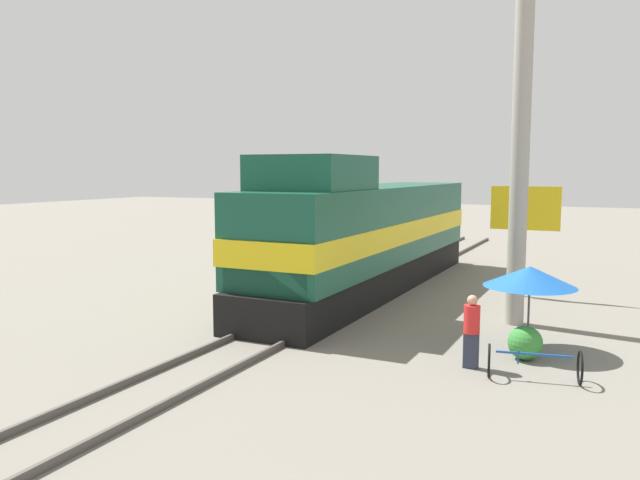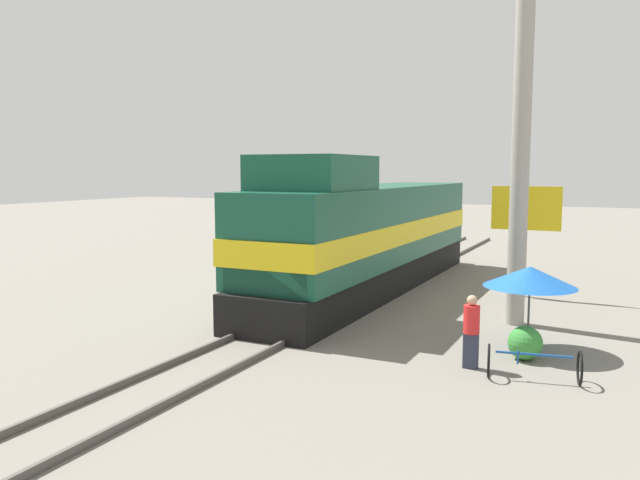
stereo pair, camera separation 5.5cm
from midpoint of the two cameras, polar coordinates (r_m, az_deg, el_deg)
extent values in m
plane|color=slate|center=(18.50, 0.33, -6.62)|extent=(120.00, 120.00, 0.00)
cube|color=#4C4742|center=(18.80, -1.66, -6.18)|extent=(0.08, 43.07, 0.15)
cube|color=#4C4742|center=(18.20, 2.38, -6.61)|extent=(0.08, 43.07, 0.15)
cube|color=black|center=(21.99, 4.84, -3.12)|extent=(2.59, 15.26, 1.08)
cube|color=#144C38|center=(21.77, 4.88, 1.58)|extent=(2.82, 14.65, 2.54)
cube|color=yellow|center=(21.79, 4.88, 0.91)|extent=(2.86, 14.80, 0.70)
cube|color=yellow|center=(16.19, -3.15, -2.11)|extent=(2.40, 2.14, 1.40)
cube|color=#144C38|center=(17.50, -0.50, 6.16)|extent=(2.65, 3.36, 0.96)
cylinder|color=#9E998E|center=(17.57, 18.10, 11.85)|extent=(0.49, 0.49, 11.87)
cylinder|color=#4C4C4C|center=(15.32, 18.64, -6.17)|extent=(0.05, 0.05, 1.85)
cone|color=#1959B2|center=(15.17, 18.75, -3.19)|extent=(2.11, 2.11, 0.47)
cube|color=#595959|center=(21.65, 18.23, -2.05)|extent=(0.12, 0.12, 2.22)
cube|color=yellow|center=(21.47, 18.40, 2.78)|extent=(2.21, 0.08, 1.43)
sphere|color=#388C38|center=(14.66, 18.35, -8.93)|extent=(0.76, 0.76, 0.76)
cube|color=#2D3347|center=(13.76, 13.73, -9.79)|extent=(0.30, 0.20, 0.75)
cylinder|color=red|center=(13.59, 13.80, -7.06)|extent=(0.34, 0.34, 0.60)
sphere|color=tan|center=(13.51, 13.85, -5.38)|extent=(0.22, 0.22, 0.22)
torus|color=black|center=(13.28, 15.29, -10.59)|extent=(0.17, 0.68, 0.69)
torus|color=black|center=(13.39, 22.77, -10.73)|extent=(0.17, 0.68, 0.69)
cube|color=#194C99|center=(13.25, 19.07, -9.87)|extent=(1.44, 0.29, 0.04)
cylinder|color=#194C99|center=(13.26, 17.75, -10.17)|extent=(0.04, 0.04, 0.29)
camera|label=1|loc=(0.03, -89.90, 0.01)|focal=35.00mm
camera|label=2|loc=(0.03, 90.10, -0.01)|focal=35.00mm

